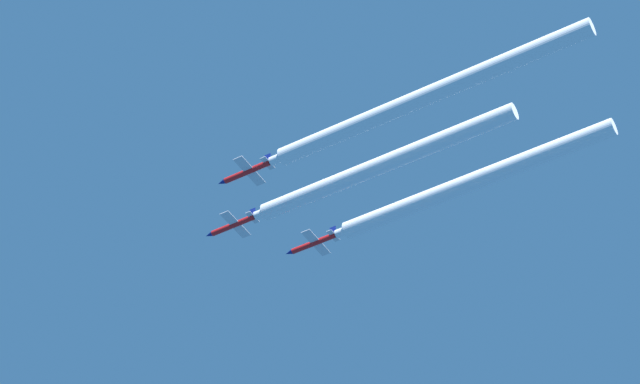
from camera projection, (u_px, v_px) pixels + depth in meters
jet_lead at (232, 226)px, 272.19m from camera, size 8.62×12.55×3.02m
jet_left_wingman at (246, 172)px, 257.70m from camera, size 8.62×12.55×3.02m
jet_right_wingman at (312, 244)px, 274.06m from camera, size 8.62×12.55×3.02m
smoke_trail_lead at (380, 166)px, 259.30m from camera, size 3.47×57.78×3.47m
smoke_trail_left_wingman at (423, 98)px, 243.26m from camera, size 3.47×66.21×3.47m
smoke_trail_right_wingman at (469, 183)px, 260.67m from camera, size 3.47×60.50×3.47m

